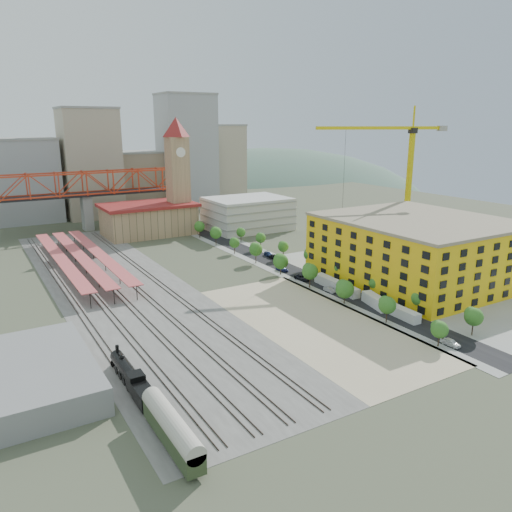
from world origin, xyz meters
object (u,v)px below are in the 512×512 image
construction_building (417,249)px  locomotive (131,377)px  site_trailer_b (376,302)px  coach (172,429)px  site_trailer_c (347,290)px  site_trailer_d (328,282)px  tower_crane (402,163)px  site_trailer_a (404,314)px  car_0 (451,343)px  clock_tower (177,165)px

construction_building → locomotive: 94.11m
construction_building → site_trailer_b: bearing=-157.5°
coach → site_trailer_c: bearing=30.4°
locomotive → site_trailer_d: (66.00, 27.01, -0.61)m
tower_crane → site_trailer_d: bearing=-157.1°
site_trailer_a → car_0: size_ratio=2.05×
site_trailer_d → tower_crane: bearing=25.5°
tower_crane → site_trailer_d: (-48.11, -20.31, -30.36)m
coach → site_trailer_a: bearing=15.3°
site_trailer_a → car_0: site_trailer_a is taller
coach → site_trailer_b: 71.49m
locomotive → coach: bearing=-90.0°
construction_building → tower_crane: (22.11, 28.98, 22.29)m
clock_tower → tower_crane: clock_tower is taller
clock_tower → car_0: bearing=-87.9°
coach → site_trailer_a: 68.43m
construction_building → site_trailer_d: construction_building is taller
site_trailer_a → tower_crane: bearing=48.0°
site_trailer_b → construction_building: bearing=35.9°
site_trailer_c → site_trailer_d: bearing=95.7°
construction_building → site_trailer_b: 29.26m
site_trailer_c → site_trailer_d: (0.00, 8.15, 0.06)m
locomotive → site_trailer_b: bearing=6.5°
construction_building → site_trailer_c: size_ratio=5.40×
locomotive → tower_crane: bearing=22.5°
construction_building → site_trailer_a: size_ratio=5.59×
site_trailer_d → site_trailer_c: bearing=-87.4°
locomotive → site_trailer_a: (66.00, -1.84, -0.71)m
car_0 → coach: bearing=179.1°
coach → site_trailer_c: 76.53m
locomotive → tower_crane: tower_crane is taller
locomotive → car_0: size_ratio=4.73×
car_0 → site_trailer_b: bearing=80.4°
site_trailer_b → locomotive: bearing=-160.1°
construction_building → coach: (-92.00, -38.19, -6.50)m
locomotive → site_trailer_c: locomotive is taller
construction_building → locomotive: size_ratio=2.42×
clock_tower → site_trailer_b: 114.36m
clock_tower → site_trailer_d: size_ratio=5.31×
site_trailer_b → site_trailer_c: site_trailer_b is taller
site_trailer_a → site_trailer_b: 9.42m
clock_tower → site_trailer_c: clock_tower is taller
clock_tower → car_0: (5.00, -136.12, -27.94)m
tower_crane → site_trailer_d: 60.40m
clock_tower → site_trailer_b: bearing=-85.9°
site_trailer_b → car_0: (-3.00, -25.36, -0.63)m
car_0 → construction_building: bearing=48.4°
coach → tower_crane: (114.11, 67.17, 28.79)m
locomotive → site_trailer_d: 71.32m
site_trailer_d → site_trailer_b: bearing=-87.4°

